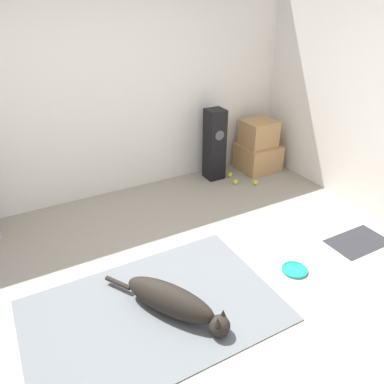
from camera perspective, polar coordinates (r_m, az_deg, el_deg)
name	(u,v)px	position (r m, az deg, el deg)	size (l,w,h in m)	color
ground_plane	(176,299)	(3.26, -2.45, -15.92)	(12.00, 12.00, 0.00)	#9E9384
wall_back	(89,92)	(4.43, -15.44, 14.46)	(8.00, 0.06, 2.55)	silver
area_rug	(154,310)	(3.17, -5.88, -17.52)	(1.99, 1.31, 0.01)	slate
dog	(173,301)	(3.05, -2.90, -16.29)	(0.67, 1.03, 0.26)	black
frisbee	(295,270)	(3.63, 15.38, -11.36)	(0.24, 0.24, 0.03)	#199E7A
cardboard_box_lower	(258,157)	(5.41, 9.99, 5.26)	(0.52, 0.50, 0.36)	tan
cardboard_box_upper	(259,133)	(5.28, 10.12, 8.82)	(0.42, 0.41, 0.35)	tan
floor_speaker	(215,145)	(4.97, 3.45, 7.20)	(0.23, 0.24, 0.95)	black
tennis_ball_by_boxes	(235,182)	(4.98, 6.63, 1.55)	(0.07, 0.07, 0.07)	#C6E033
tennis_ball_near_speaker	(230,175)	(5.17, 5.81, 2.64)	(0.07, 0.07, 0.07)	#C6E033
tennis_ball_loose_on_carpet	(255,182)	(5.01, 9.61, 1.47)	(0.07, 0.07, 0.07)	#C6E033
door_mat	(358,242)	(4.22, 23.95, -6.92)	(0.62, 0.37, 0.01)	#28282D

